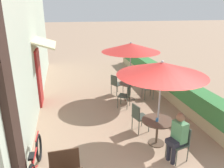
{
  "coord_description": "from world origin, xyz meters",
  "views": [
    {
      "loc": [
        -1.44,
        -2.96,
        3.5
      ],
      "look_at": [
        0.15,
        4.08,
        1.0
      ],
      "focal_mm": 35.0,
      "sensor_mm": 36.0,
      "label": 1
    }
  ],
  "objects_px": {
    "patio_table_near": "(157,126)",
    "coffee_cup_near": "(157,120)",
    "patio_umbrella_mid": "(131,47)",
    "bicycle_leaning": "(36,162)",
    "cafe_chair_near_left": "(180,140)",
    "coffee_cup_mid": "(132,81)",
    "cafe_chair_mid_left": "(116,83)",
    "cafe_chair_mid_right": "(126,94)",
    "cafe_chair_near_right": "(139,116)",
    "cafe_chair_mid_back": "(147,86)",
    "patio_umbrella_near": "(162,69)",
    "seated_patron_near_left": "(177,135)",
    "patio_table_mid": "(130,87)"
  },
  "relations": [
    {
      "from": "cafe_chair_near_right",
      "to": "bicycle_leaning",
      "type": "height_order",
      "value": "cafe_chair_near_right"
    },
    {
      "from": "seated_patron_near_left",
      "to": "coffee_cup_mid",
      "type": "xyz_separation_m",
      "value": [
        0.12,
        3.93,
        0.07
      ]
    },
    {
      "from": "cafe_chair_mid_left",
      "to": "cafe_chair_mid_right",
      "type": "height_order",
      "value": "same"
    },
    {
      "from": "patio_table_near",
      "to": "patio_umbrella_near",
      "type": "xyz_separation_m",
      "value": [
        -0.0,
        -0.0,
        1.58
      ]
    },
    {
      "from": "cafe_chair_near_right",
      "to": "cafe_chair_mid_back",
      "type": "bearing_deg",
      "value": 138.06
    },
    {
      "from": "cafe_chair_near_right",
      "to": "coffee_cup_near",
      "type": "height_order",
      "value": "cafe_chair_near_right"
    },
    {
      "from": "patio_umbrella_mid",
      "to": "cafe_chair_mid_left",
      "type": "height_order",
      "value": "patio_umbrella_mid"
    },
    {
      "from": "patio_umbrella_mid",
      "to": "bicycle_leaning",
      "type": "relative_size",
      "value": 1.32
    },
    {
      "from": "seated_patron_near_left",
      "to": "patio_umbrella_mid",
      "type": "xyz_separation_m",
      "value": [
        0.02,
        3.84,
        1.43
      ]
    },
    {
      "from": "coffee_cup_near",
      "to": "bicycle_leaning",
      "type": "distance_m",
      "value": 3.1
    },
    {
      "from": "cafe_chair_near_right",
      "to": "cafe_chair_mid_back",
      "type": "relative_size",
      "value": 1.0
    },
    {
      "from": "seated_patron_near_left",
      "to": "coffee_cup_near",
      "type": "bearing_deg",
      "value": 1.57
    },
    {
      "from": "patio_umbrella_mid",
      "to": "cafe_chair_mid_right",
      "type": "distance_m",
      "value": 1.78
    },
    {
      "from": "patio_umbrella_mid",
      "to": "cafe_chair_mid_left",
      "type": "relative_size",
      "value": 2.67
    },
    {
      "from": "patio_umbrella_mid",
      "to": "cafe_chair_mid_back",
      "type": "distance_m",
      "value": 1.78
    },
    {
      "from": "patio_table_near",
      "to": "cafe_chair_mid_right",
      "type": "relative_size",
      "value": 0.97
    },
    {
      "from": "cafe_chair_mid_back",
      "to": "patio_umbrella_near",
      "type": "bearing_deg",
      "value": 76.2
    },
    {
      "from": "coffee_cup_near",
      "to": "patio_table_mid",
      "type": "xyz_separation_m",
      "value": [
        0.23,
        3.14,
        -0.22
      ]
    },
    {
      "from": "patio_table_mid",
      "to": "patio_umbrella_mid",
      "type": "relative_size",
      "value": 0.36
    },
    {
      "from": "coffee_cup_near",
      "to": "bicycle_leaning",
      "type": "relative_size",
      "value": 0.05
    },
    {
      "from": "seated_patron_near_left",
      "to": "cafe_chair_mid_back",
      "type": "relative_size",
      "value": 1.44
    },
    {
      "from": "cafe_chair_near_left",
      "to": "cafe_chair_mid_left",
      "type": "relative_size",
      "value": 1.0
    },
    {
      "from": "patio_table_mid",
      "to": "bicycle_leaning",
      "type": "xyz_separation_m",
      "value": [
        -3.25,
        -3.64,
        -0.19
      ]
    },
    {
      "from": "cafe_chair_near_left",
      "to": "seated_patron_near_left",
      "type": "relative_size",
      "value": 0.7
    },
    {
      "from": "patio_table_near",
      "to": "cafe_chair_mid_right",
      "type": "distance_m",
      "value": 2.42
    },
    {
      "from": "cafe_chair_near_right",
      "to": "patio_table_mid",
      "type": "relative_size",
      "value": 1.03
    },
    {
      "from": "patio_table_near",
      "to": "bicycle_leaning",
      "type": "relative_size",
      "value": 0.48
    },
    {
      "from": "coffee_cup_near",
      "to": "bicycle_leaning",
      "type": "height_order",
      "value": "coffee_cup_near"
    },
    {
      "from": "coffee_cup_mid",
      "to": "bicycle_leaning",
      "type": "distance_m",
      "value": 5.04
    },
    {
      "from": "patio_umbrella_near",
      "to": "bicycle_leaning",
      "type": "xyz_separation_m",
      "value": [
        -3.07,
        -0.55,
        -1.77
      ]
    },
    {
      "from": "cafe_chair_mid_right",
      "to": "cafe_chair_mid_back",
      "type": "xyz_separation_m",
      "value": [
        1.12,
        0.72,
        0.0
      ]
    },
    {
      "from": "patio_umbrella_mid",
      "to": "bicycle_leaning",
      "type": "xyz_separation_m",
      "value": [
        -3.25,
        -3.64,
        -1.77
      ]
    },
    {
      "from": "bicycle_leaning",
      "to": "coffee_cup_mid",
      "type": "bearing_deg",
      "value": 49.89
    },
    {
      "from": "cafe_chair_mid_right",
      "to": "cafe_chair_mid_back",
      "type": "bearing_deg",
      "value": -24.28
    },
    {
      "from": "coffee_cup_near",
      "to": "patio_table_near",
      "type": "bearing_deg",
      "value": 45.26
    },
    {
      "from": "cafe_chair_near_left",
      "to": "cafe_chair_mid_left",
      "type": "distance_m",
      "value": 4.49
    },
    {
      "from": "patio_table_mid",
      "to": "cafe_chair_mid_back",
      "type": "distance_m",
      "value": 0.77
    },
    {
      "from": "patio_table_mid",
      "to": "cafe_chair_mid_right",
      "type": "xyz_separation_m",
      "value": [
        -0.35,
        -0.68,
        -0.02
      ]
    },
    {
      "from": "patio_umbrella_near",
      "to": "coffee_cup_mid",
      "type": "relative_size",
      "value": 25.85
    },
    {
      "from": "patio_table_near",
      "to": "coffee_cup_near",
      "type": "distance_m",
      "value": 0.23
    },
    {
      "from": "cafe_chair_near_left",
      "to": "coffee_cup_mid",
      "type": "height_order",
      "value": "cafe_chair_near_left"
    },
    {
      "from": "cafe_chair_near_right",
      "to": "coffee_cup_near",
      "type": "relative_size",
      "value": 9.67
    },
    {
      "from": "seated_patron_near_left",
      "to": "coffee_cup_near",
      "type": "xyz_separation_m",
      "value": [
        -0.21,
        0.7,
        0.07
      ]
    },
    {
      "from": "cafe_chair_near_left",
      "to": "cafe_chair_mid_left",
      "type": "bearing_deg",
      "value": -8.62
    },
    {
      "from": "cafe_chair_near_left",
      "to": "patio_table_mid",
      "type": "xyz_separation_m",
      "value": [
        -0.09,
        3.81,
        0.02
      ]
    },
    {
      "from": "patio_umbrella_near",
      "to": "cafe_chair_near_left",
      "type": "height_order",
      "value": "patio_umbrella_near"
    },
    {
      "from": "cafe_chair_mid_back",
      "to": "cafe_chair_near_right",
      "type": "bearing_deg",
      "value": 66.21
    },
    {
      "from": "coffee_cup_near",
      "to": "cafe_chair_near_left",
      "type": "bearing_deg",
      "value": -64.71
    },
    {
      "from": "cafe_chair_mid_back",
      "to": "coffee_cup_mid",
      "type": "xyz_separation_m",
      "value": [
        -0.66,
        0.05,
        0.24
      ]
    },
    {
      "from": "patio_table_near",
      "to": "coffee_cup_mid",
      "type": "relative_size",
      "value": 9.42
    }
  ]
}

